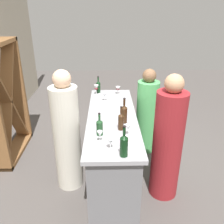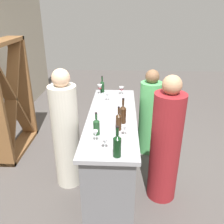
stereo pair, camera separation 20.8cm
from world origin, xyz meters
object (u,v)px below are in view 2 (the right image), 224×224
Objects in this scene: wine_glass_near_right at (105,142)px; wine_glass_far_right at (100,88)px; wine_glass_near_center at (121,89)px; person_server_behind at (66,134)px; wine_bottle_second_left_olive_green at (96,126)px; wine_bottle_center_amber_brown at (119,121)px; wine_rack at (11,99)px; wine_bottle_leftmost_dark_green at (117,145)px; wine_glass_far_center at (95,134)px; person_center_guest at (165,146)px; wine_bottle_second_right_amber_brown at (123,114)px; person_left_guest at (150,116)px; wine_glass_far_left at (107,95)px; wine_glass_near_left at (125,129)px; wine_bottle_rightmost_dark_green at (102,86)px.

wine_glass_near_right is 1.68m from wine_glass_far_right.
wine_glass_near_center is 1.35m from person_server_behind.
wine_glass_far_right is at bearing 3.71° from wine_bottle_second_left_olive_green.
wine_bottle_second_left_olive_green is 0.56m from person_server_behind.
wine_rack is at bearing 62.04° from wine_bottle_center_amber_brown.
wine_bottle_leftmost_dark_green is 2.38× the size of wine_glass_far_center.
wine_bottle_leftmost_dark_green is 1.11× the size of wine_bottle_center_amber_brown.
wine_glass_near_center is 0.08× the size of person_center_guest.
wine_glass_far_center is at bearing -5.18° from person_center_guest.
wine_bottle_second_right_amber_brown is 0.66m from wine_glass_near_right.
wine_glass_near_right is 0.83m from person_center_guest.
wine_bottle_leftmost_dark_green is 1.79m from wine_glass_near_center.
person_center_guest is at bearing -87.02° from wine_bottle_second_left_olive_green.
person_left_guest is (1.42, -0.62, -0.36)m from wine_glass_near_right.
wine_glass_far_left is 1.01× the size of wine_glass_far_center.
wine_bottle_second_right_amber_brown is at bearing 83.36° from person_left_guest.
wine_glass_far_left is (1.48, 0.20, -0.03)m from wine_bottle_leftmost_dark_green.
person_server_behind is at bearing 70.01° from wine_glass_near_left.
person_left_guest is (1.27, -0.74, -0.36)m from wine_glass_far_center.
person_server_behind is (0.56, 0.55, -0.25)m from wine_glass_near_right.
wine_glass_near_left is 0.35m from wine_glass_near_right.
wine_glass_far_left is 0.10× the size of person_left_guest.
wine_glass_near_right is 0.18m from wine_glass_far_center.
wine_glass_far_right is at bearing 5.61° from person_left_guest.
wine_bottle_second_right_amber_brown reaches higher than wine_glass_near_center.
wine_glass_far_left reaches higher than wine_glass_near_left.
wine_bottle_center_amber_brown is at bearing 178.99° from wine_glass_near_center.
wine_glass_far_right is 1.19m from person_server_behind.
person_server_behind reaches higher than person_center_guest.
wine_bottle_second_left_olive_green is 0.33m from wine_glass_near_left.
wine_bottle_rightmost_dark_green is at bearing 2.21° from wine_glass_far_center.
wine_bottle_rightmost_dark_green is (1.90, 0.31, -0.02)m from wine_bottle_leftmost_dark_green.
wine_glass_far_left is at bearing 144.82° from wine_glass_near_center.
wine_glass_near_left is (-0.35, -0.02, -0.03)m from wine_bottle_second_right_amber_brown.
wine_bottle_rightmost_dark_green is 2.10× the size of wine_glass_near_center.
wine_glass_near_left is at bearing -11.52° from person_center_guest.
wine_bottle_leftmost_dark_green is 1.49m from wine_glass_far_left.
wine_glass_far_left is at bearing -89.95° from wine_rack.
wine_bottle_second_left_olive_green is 0.17m from wine_glass_far_center.
wine_rack is at bearing -43.48° from person_center_guest.
wine_bottle_center_amber_brown reaches higher than wine_glass_far_right.
wine_glass_far_right is (1.35, 0.09, 0.01)m from wine_bottle_second_left_olive_green.
wine_bottle_rightmost_dark_green reaches higher than wine_bottle_second_left_olive_green.
wine_glass_near_right is at bearing 143.72° from wine_glass_near_left.
wine_bottle_second_right_amber_brown reaches higher than wine_glass_near_right.
wine_bottle_leftmost_dark_green is 1.65m from person_left_guest.
wine_bottle_second_right_amber_brown is 2.51× the size of wine_glass_near_right.
person_center_guest reaches higher than wine_glass_far_left.
wine_glass_near_right is (-0.32, -0.12, -0.01)m from wine_bottle_second_left_olive_green.
wine_glass_near_center is 0.65m from person_left_guest.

